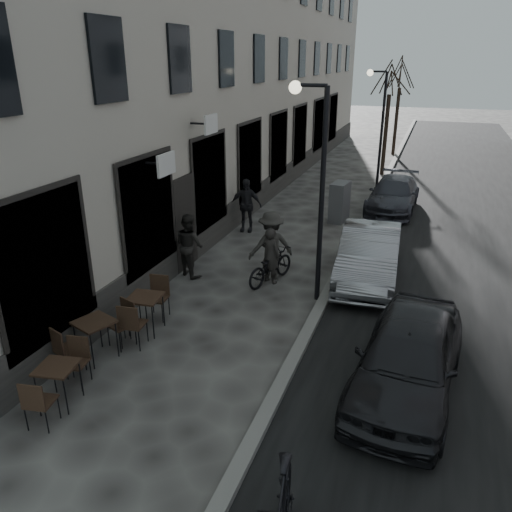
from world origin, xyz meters
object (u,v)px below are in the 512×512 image
Objects in this scene: bistro_set_a at (59,381)px; pedestrian_near at (189,245)px; utility_cabinet at (339,202)px; bistro_set_b at (96,336)px; bicycle at (270,266)px; pedestrian_far at (246,205)px; streetlamp_far at (379,116)px; tree_far at (401,74)px; tree_near at (391,78)px; car_far at (393,195)px; pedestrian_mid at (271,246)px; streetlamp_near at (316,172)px; car_near at (408,357)px; car_mid at (369,255)px; bistro_set_c at (146,310)px.

pedestrian_near reaches higher than bistro_set_a.
bistro_set_b is at bearing -98.06° from utility_cabinet.
pedestrian_far reaches higher than bicycle.
tree_far is at bearing 89.54° from streetlamp_far.
pedestrian_far is at bearing -101.46° from tree_far.
bistro_set_b is 4.31m from pedestrian_near.
utility_cabinet is 6.81m from pedestrian_near.
tree_near is 7.67m from car_far.
bistro_set_a is at bearing -96.75° from tree_far.
bicycle is at bearing -89.83° from utility_cabinet.
utility_cabinet is 2.71m from car_far.
utility_cabinet is 5.71m from pedestrian_mid.
tree_far is (0.00, 6.00, 0.00)m from tree_near.
streetlamp_near is at bearing -95.71° from car_far.
utility_cabinet is at bearing -95.45° from streetlamp_far.
utility_cabinet is (-0.60, -14.54, -3.95)m from tree_far.
streetlamp_far is at bearing -77.09° from bicycle.
car_near is at bearing 13.08° from bistro_set_a.
bistro_set_b is at bearing 32.26° from pedestrian_mid.
car_near is at bearing -84.30° from tree_far.
streetlamp_far is at bearing -131.35° from pedestrian_mid.
car_near is at bearing -51.02° from streetlamp_near.
car_mid is at bearing -83.56° from streetlamp_far.
pedestrian_near is 0.95× the size of pedestrian_far.
tree_far is 1.34× the size of car_mid.
bistro_set_b is 13.35m from car_far.
pedestrian_near is at bearing -167.43° from car_mid.
bistro_set_a is 8.19m from car_mid.
tree_near reaches higher than streetlamp_near.
streetlamp_near reaches higher than bicycle.
utility_cabinet is at bearing -94.02° from tree_near.
bistro_set_a is at bearing -119.53° from streetlamp_near.
car_mid is (1.17, 1.62, -2.46)m from streetlamp_near.
tree_near is 1.00× the size of tree_far.
pedestrian_far is (-0.26, 9.69, 0.45)m from bistro_set_a.
tree_far is at bearing 89.85° from car_mid.
tree_near is at bearing 91.30° from car_mid.
bistro_set_c reaches higher than bistro_set_b.
streetlamp_far is 8.67m from pedestrian_far.
utility_cabinet is 0.78× the size of pedestrian_far.
streetlamp_near is 5.84m from bistro_set_b.
tree_near reaches higher than bistro_set_b.
tree_near reaches higher than bistro_set_c.
pedestrian_near is 0.42× the size of car_near.
streetlamp_near is 1.20× the size of car_mid.
bistro_set_b is at bearing 120.33° from pedestrian_near.
utility_cabinet is 0.34× the size of car_mid.
bicycle is at bearing 55.52° from bistro_set_c.
car_near is (5.80, 0.94, 0.20)m from bistro_set_b.
bistro_set_b is (-3.40, -18.99, -4.16)m from tree_near.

